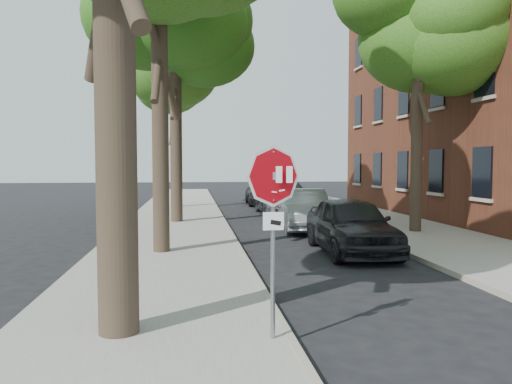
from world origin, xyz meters
The scene contains 13 objects.
ground centered at (0.00, 0.00, 0.00)m, with size 120.00×120.00×0.00m, color black.
sidewalk_left centered at (-2.50, 12.00, 0.06)m, with size 4.00×55.00×0.12m, color gray.
sidewalk_right centered at (6.00, 12.00, 0.06)m, with size 4.00×55.00×0.12m, color gray.
curb_left centered at (-0.45, 12.00, 0.07)m, with size 0.12×55.00×0.13m, color #9E9384.
curb_right centered at (3.95, 12.00, 0.07)m, with size 0.12×55.00×0.13m, color #9E9384.
stop_sign centered at (-0.70, -0.03, 1.95)m, with size 0.76×0.34×2.61m.
tree_mid_b centered at (-2.42, 14.12, 8.00)m, with size 5.88×5.46×10.36m.
tree_far centered at (-2.72, 21.11, 7.21)m, with size 5.29×4.91×9.33m.
tree_right centered at (5.98, 10.11, 7.21)m, with size 5.29×4.91×9.33m.
car_a centered at (2.60, 6.76, 0.78)m, with size 1.85×4.60×1.57m, color black.
car_b centered at (2.37, 11.66, 0.76)m, with size 1.61×4.60×1.52m, color gray.
car_c centered at (2.60, 17.17, 0.84)m, with size 2.36×5.82×1.69m, color #47474B.
car_d centered at (2.60, 22.93, 0.67)m, with size 2.21×4.79×1.33m, color black.
Camera 1 is at (-1.77, -6.55, 2.49)m, focal length 35.00 mm.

